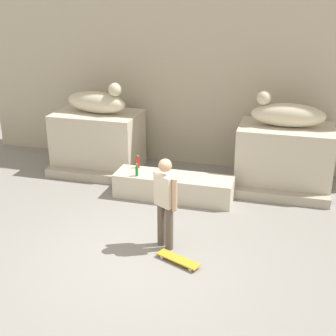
# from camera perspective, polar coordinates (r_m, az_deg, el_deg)

# --- Properties ---
(ground_plane) EXTENTS (40.00, 40.00, 0.00)m
(ground_plane) POSITION_cam_1_polar(r_m,az_deg,el_deg) (8.07, -3.82, -10.86)
(ground_plane) COLOR gray
(facade_wall) EXTENTS (11.54, 0.60, 6.33)m
(facade_wall) POSITION_cam_1_polar(r_m,az_deg,el_deg) (11.67, 4.01, 15.83)
(facade_wall) COLOR #BBB19A
(facade_wall) RESTS_ON ground_plane
(pedestal_left) EXTENTS (2.07, 1.33, 1.46)m
(pedestal_left) POSITION_cam_1_polar(r_m,az_deg,el_deg) (11.63, -8.64, 3.33)
(pedestal_left) COLOR beige
(pedestal_left) RESTS_ON ground_plane
(pedestal_right) EXTENTS (2.07, 1.33, 1.46)m
(pedestal_right) POSITION_cam_1_polar(r_m,az_deg,el_deg) (10.70, 14.22, 1.26)
(pedestal_right) COLOR beige
(pedestal_right) RESTS_ON ground_plane
(statue_reclining_left) EXTENTS (1.67, 0.82, 0.78)m
(statue_reclining_left) POSITION_cam_1_polar(r_m,az_deg,el_deg) (11.34, -8.77, 8.17)
(statue_reclining_left) COLOR beige
(statue_reclining_left) RESTS_ON pedestal_left
(statue_reclining_right) EXTENTS (1.62, 0.61, 0.78)m
(statue_reclining_right) POSITION_cam_1_polar(r_m,az_deg,el_deg) (10.40, 14.52, 6.52)
(statue_reclining_right) COLOR beige
(statue_reclining_right) RESTS_ON pedestal_right
(ledge_block) EXTENTS (2.59, 0.73, 0.52)m
(ledge_block) POSITION_cam_1_polar(r_m,az_deg,el_deg) (10.02, 0.69, -2.33)
(ledge_block) COLOR beige
(ledge_block) RESTS_ON ground_plane
(skater) EXTENTS (0.48, 0.35, 1.67)m
(skater) POSITION_cam_1_polar(r_m,az_deg,el_deg) (7.88, -0.35, -3.97)
(skater) COLOR brown
(skater) RESTS_ON ground_plane
(skateboard) EXTENTS (0.81, 0.50, 0.08)m
(skateboard) POSITION_cam_1_polar(r_m,az_deg,el_deg) (7.85, 1.29, -11.29)
(skateboard) COLOR gold
(skateboard) RESTS_ON ground_plane
(bottle_red) EXTENTS (0.06, 0.06, 0.30)m
(bottle_red) POSITION_cam_1_polar(r_m,az_deg,el_deg) (10.33, -3.73, 0.67)
(bottle_red) COLOR red
(bottle_red) RESTS_ON ledge_block
(bottle_green) EXTENTS (0.06, 0.06, 0.28)m
(bottle_green) POSITION_cam_1_polar(r_m,az_deg,el_deg) (9.89, -3.89, -0.37)
(bottle_green) COLOR #1E722D
(bottle_green) RESTS_ON ledge_block
(stair_step) EXTENTS (6.60, 0.50, 0.21)m
(stair_step) POSITION_cam_1_polar(r_m,az_deg,el_deg) (10.55, 1.41, -1.98)
(stair_step) COLOR #A9A08F
(stair_step) RESTS_ON ground_plane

